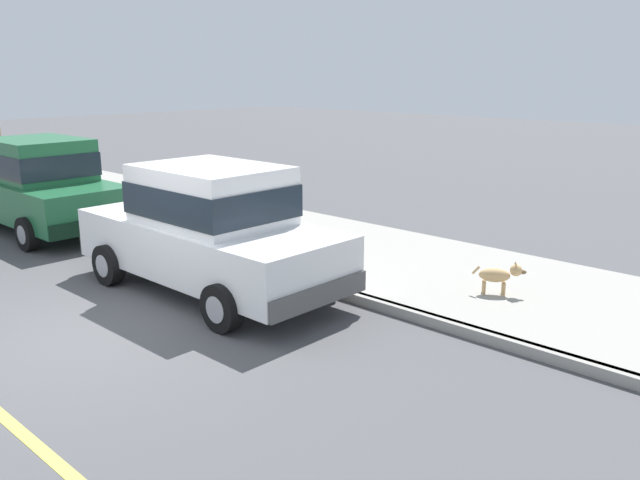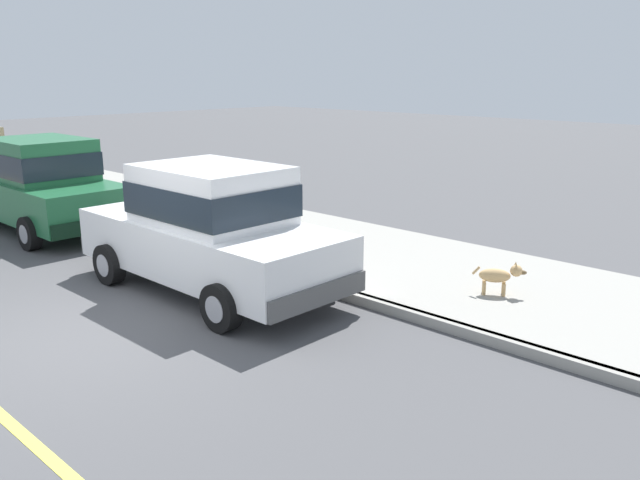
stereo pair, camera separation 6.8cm
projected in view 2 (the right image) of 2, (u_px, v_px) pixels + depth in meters
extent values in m
plane|color=#4C4C4F|center=(94.00, 335.00, 8.20)|extent=(80.00, 80.00, 0.00)
cube|color=gray|center=(279.00, 274.00, 10.43)|extent=(0.16, 64.00, 0.14)
cube|color=#99968E|center=(352.00, 252.00, 11.69)|extent=(3.60, 64.00, 0.14)
cube|color=white|center=(210.00, 246.00, 9.72)|extent=(1.81, 4.50, 0.76)
cube|color=white|center=(211.00, 194.00, 9.46)|extent=(1.59, 2.10, 0.84)
cube|color=#19232D|center=(212.00, 198.00, 9.47)|extent=(1.62, 2.14, 0.46)
cube|color=#505050|center=(132.00, 236.00, 11.25)|extent=(1.76, 0.20, 0.28)
cube|color=#505050|center=(316.00, 294.00, 8.32)|extent=(1.76, 0.20, 0.28)
cylinder|color=black|center=(109.00, 264.00, 10.11)|extent=(0.22, 0.64, 0.64)
cylinder|color=#9E9EA3|center=(109.00, 264.00, 10.11)|extent=(0.24, 0.35, 0.35)
cylinder|color=black|center=(203.00, 243.00, 11.38)|extent=(0.22, 0.64, 0.64)
cylinder|color=#9E9EA3|center=(203.00, 243.00, 11.38)|extent=(0.24, 0.35, 0.35)
cylinder|color=black|center=(221.00, 307.00, 8.26)|extent=(0.22, 0.64, 0.64)
cylinder|color=#9E9EA3|center=(221.00, 307.00, 8.26)|extent=(0.24, 0.35, 0.35)
cylinder|color=black|center=(318.00, 276.00, 9.53)|extent=(0.22, 0.64, 0.64)
cylinder|color=#9E9EA3|center=(318.00, 276.00, 9.53)|extent=(0.24, 0.35, 0.35)
cube|color=#EAEACC|center=(100.00, 222.00, 10.78)|extent=(0.28, 0.08, 0.14)
cube|color=#EAEACC|center=(158.00, 211.00, 11.57)|extent=(0.28, 0.08, 0.14)
cube|color=#23663D|center=(42.00, 197.00, 13.50)|extent=(1.81, 4.50, 0.76)
cube|color=#23663D|center=(40.00, 159.00, 13.24)|extent=(1.59, 2.10, 0.84)
cube|color=#19232D|center=(40.00, 162.00, 13.25)|extent=(1.62, 2.14, 0.46)
cube|color=black|center=(1.00, 195.00, 15.03)|extent=(1.76, 0.20, 0.28)
cube|color=black|center=(95.00, 225.00, 12.10)|extent=(1.76, 0.20, 0.28)
cylinder|color=black|center=(56.00, 200.00, 15.16)|extent=(0.22, 0.64, 0.64)
cylinder|color=#9E9EA3|center=(56.00, 200.00, 15.16)|extent=(0.24, 0.35, 0.35)
cylinder|color=black|center=(30.00, 233.00, 12.04)|extent=(0.22, 0.64, 0.64)
cylinder|color=#9E9EA3|center=(30.00, 233.00, 12.04)|extent=(0.24, 0.35, 0.35)
cylinder|color=black|center=(117.00, 218.00, 13.30)|extent=(0.22, 0.64, 0.64)
cylinder|color=#9E9EA3|center=(117.00, 218.00, 13.30)|extent=(0.24, 0.35, 0.35)
cube|color=#EAEACC|center=(23.00, 177.00, 15.35)|extent=(0.28, 0.08, 0.14)
cylinder|color=black|center=(14.00, 188.00, 16.78)|extent=(0.23, 0.64, 0.64)
cylinder|color=#9E9EA3|center=(14.00, 188.00, 16.78)|extent=(0.24, 0.35, 0.35)
ellipsoid|color=tan|center=(495.00, 276.00, 9.22)|extent=(0.40, 0.48, 0.20)
cylinder|color=tan|center=(503.00, 287.00, 9.30)|extent=(0.05, 0.05, 0.18)
cylinder|color=tan|center=(504.00, 290.00, 9.18)|extent=(0.05, 0.05, 0.18)
cylinder|color=tan|center=(484.00, 286.00, 9.35)|extent=(0.05, 0.05, 0.18)
cylinder|color=tan|center=(484.00, 289.00, 9.24)|extent=(0.05, 0.05, 0.18)
sphere|color=tan|center=(516.00, 271.00, 9.14)|extent=(0.17, 0.17, 0.17)
ellipsoid|color=brown|center=(523.00, 272.00, 9.13)|extent=(0.12, 0.13, 0.06)
cone|color=tan|center=(516.00, 264.00, 9.17)|extent=(0.06, 0.06, 0.07)
cone|color=tan|center=(516.00, 266.00, 9.07)|extent=(0.06, 0.06, 0.07)
cylinder|color=tan|center=(476.00, 270.00, 9.26)|extent=(0.09, 0.12, 0.13)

